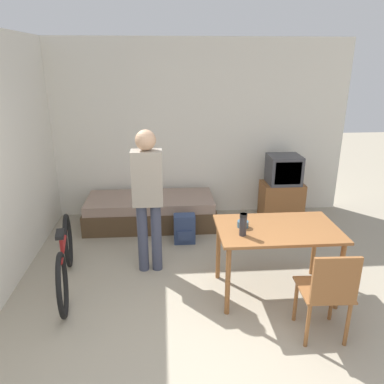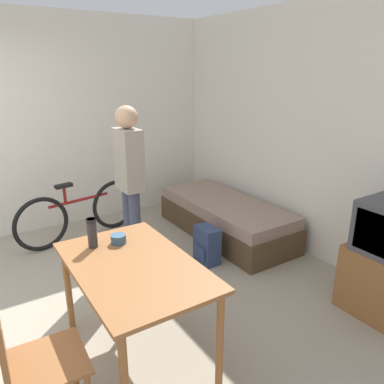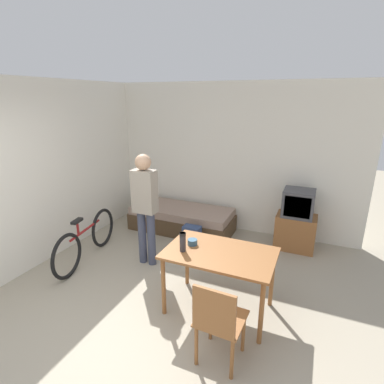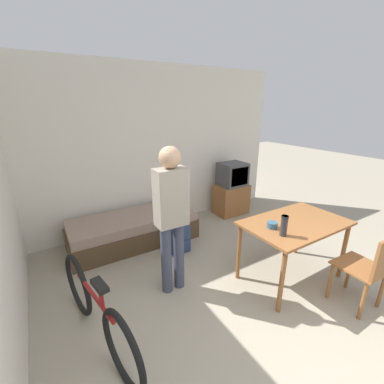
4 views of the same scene
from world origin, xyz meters
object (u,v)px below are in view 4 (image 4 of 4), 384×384
person_standing (171,212)px  backpack (179,239)px  thermos_flask (284,225)px  mate_bowl (272,225)px  dining_table (295,229)px  wooden_chair (370,267)px  tv (232,190)px  bicycle (97,312)px  daybed (134,229)px

person_standing → backpack: bearing=56.2°
thermos_flask → mate_bowl: (0.04, 0.18, -0.09)m
dining_table → person_standing: person_standing is taller
wooden_chair → mate_bowl: wooden_chair is taller
thermos_flask → backpack: bearing=109.7°
tv → thermos_flask: (-1.07, -2.10, 0.41)m
tv → bicycle: bearing=-150.1°
person_standing → thermos_flask: size_ratio=7.49×
person_standing → mate_bowl: (0.98, -0.53, -0.19)m
thermos_flask → daybed: bearing=115.9°
wooden_chair → mate_bowl: (-0.59, 0.79, 0.29)m
thermos_flask → tv: bearing=63.0°
bicycle → mate_bowl: 1.96m
thermos_flask → dining_table: bearing=20.0°
bicycle → daybed: bearing=60.9°
person_standing → bicycle: bearing=-162.2°
tv → backpack: bearing=-155.3°
bicycle → person_standing: bearing=17.8°
person_standing → tv: bearing=34.6°
tv → mate_bowl: bearing=-118.2°
dining_table → person_standing: (-1.33, 0.57, 0.31)m
person_standing → mate_bowl: size_ratio=14.76×
mate_bowl → backpack: (-0.53, 1.20, -0.60)m
thermos_flask → mate_bowl: bearing=77.8°
dining_table → bicycle: 2.28m
dining_table → wooden_chair: size_ratio=1.38×
thermos_flask → backpack: 1.62m
daybed → dining_table: (1.37, -1.86, 0.45)m
daybed → bicycle: (-0.88, -1.58, 0.11)m
wooden_chair → daybed: bearing=121.6°
dining_table → backpack: size_ratio=3.03×
dining_table → mate_bowl: (-0.35, 0.04, 0.13)m
backpack → wooden_chair: bearing=-60.4°
daybed → thermos_flask: (0.97, -2.00, 0.67)m
daybed → bicycle: bearing=-119.1°
wooden_chair → thermos_flask: (-0.63, 0.60, 0.38)m
dining_table → backpack: (-0.89, 1.24, -0.47)m
wooden_chair → backpack: wooden_chair is taller
dining_table → bicycle: (-2.24, 0.28, -0.34)m
thermos_flask → mate_bowl: 0.21m
tv → backpack: 1.74m
dining_table → wooden_chair: wooden_chair is taller
tv → dining_table: (-0.67, -1.96, 0.19)m
thermos_flask → mate_bowl: thermos_flask is taller
daybed → person_standing: (0.03, -1.28, 0.77)m
tv → dining_table: bearing=-109.0°
daybed → tv: bearing=2.8°
backpack → mate_bowl: bearing=-66.0°
tv → backpack: size_ratio=2.51×
tv → bicycle: size_ratio=0.64×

